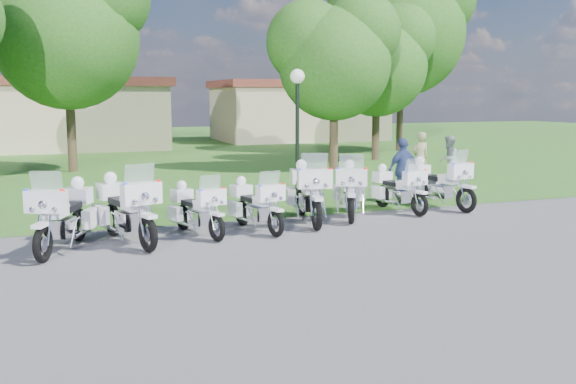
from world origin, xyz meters
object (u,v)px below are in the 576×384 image
object	(u,v)px
motorcycle_6	(397,188)
lamp_post	(297,100)
motorcycle_4	(307,192)
bystander_b	(448,160)
motorcycle_1	(126,208)
motorcycle_7	(438,182)
bystander_a	(420,158)
bystander_c	(403,170)
motorcycle_0	(64,215)
motorcycle_2	(196,209)
motorcycle_5	(350,189)
motorcycle_3	(255,204)

from	to	relation	value
motorcycle_6	lamp_post	world-z (taller)	lamp_post
motorcycle_4	bystander_b	distance (m)	8.72
motorcycle_1	motorcycle_7	size ratio (longest dim) A/B	1.04
bystander_a	bystander_c	xyz separation A→B (m)	(-2.50, -3.07, 0.02)
motorcycle_0	motorcycle_6	distance (m)	8.66
motorcycle_0	motorcycle_2	bearing A→B (deg)	-147.62
motorcycle_0	bystander_b	world-z (taller)	motorcycle_0
motorcycle_4	motorcycle_7	bearing A→B (deg)	-160.62
motorcycle_6	motorcycle_5	bearing A→B (deg)	-0.11
motorcycle_6	bystander_a	bearing A→B (deg)	-136.37
motorcycle_0	motorcycle_4	size ratio (longest dim) A/B	0.90
motorcycle_6	motorcycle_2	bearing A→B (deg)	2.09
motorcycle_1	motorcycle_7	xyz separation A→B (m)	(8.66, 1.39, -0.04)
bystander_b	motorcycle_4	bearing A→B (deg)	-16.19
motorcycle_7	motorcycle_0	bearing A→B (deg)	-2.33
lamp_post	bystander_c	world-z (taller)	lamp_post
motorcycle_5	motorcycle_6	size ratio (longest dim) A/B	1.07
motorcycle_5	motorcycle_6	world-z (taller)	motorcycle_5
motorcycle_6	bystander_a	xyz separation A→B (m)	(3.42, 4.35, 0.29)
motorcycle_0	motorcycle_3	world-z (taller)	motorcycle_0
motorcycle_0	motorcycle_6	xyz separation A→B (m)	(8.53, 1.48, -0.09)
motorcycle_4	motorcycle_6	distance (m)	2.87
motorcycle_2	motorcycle_3	distance (m)	1.39
motorcycle_0	motorcycle_1	size ratio (longest dim) A/B	0.93
motorcycle_1	bystander_c	size ratio (longest dim) A/B	1.36
motorcycle_3	bystander_b	bearing A→B (deg)	-161.54
motorcycle_7	bystander_b	world-z (taller)	bystander_b
bystander_c	motorcycle_2	bearing A→B (deg)	7.43
motorcycle_1	motorcycle_3	size ratio (longest dim) A/B	1.20
bystander_b	bystander_c	bearing A→B (deg)	-9.61
motorcycle_4	lamp_post	distance (m)	4.56
motorcycle_0	motorcycle_7	xyz separation A→B (m)	(9.90, 1.60, -0.02)
motorcycle_3	lamp_post	xyz separation A→B (m)	(2.73, 4.32, 2.35)
motorcycle_2	bystander_b	distance (m)	11.52
motorcycle_0	motorcycle_6	size ratio (longest dim) A/B	1.08
motorcycle_2	bystander_a	world-z (taller)	bystander_a
motorcycle_7	bystander_c	distance (m)	1.27
motorcycle_3	motorcycle_7	xyz separation A→B (m)	(5.71, 1.14, 0.09)
lamp_post	bystander_a	size ratio (longest dim) A/B	2.12
motorcycle_0	motorcycle_1	world-z (taller)	motorcycle_1
motorcycle_2	motorcycle_6	distance (m)	5.83
bystander_b	motorcycle_0	bearing A→B (deg)	-25.34
motorcycle_4	bystander_c	world-z (taller)	bystander_c
motorcycle_5	bystander_b	world-z (taller)	bystander_b
motorcycle_3	motorcycle_4	distance (m)	1.61
motorcycle_1	motorcycle_2	world-z (taller)	motorcycle_1
bystander_b	motorcycle_7	bearing A→B (deg)	3.62
bystander_c	motorcycle_7	bearing A→B (deg)	99.49
motorcycle_2	motorcycle_3	bearing A→B (deg)	163.75
bystander_a	bystander_b	distance (m)	1.10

